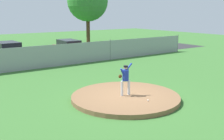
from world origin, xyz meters
TOP-DOWN VIEW (x-y plane):
  - ground_plane at (0.00, 6.00)m, footprint 80.00×80.00m
  - asphalt_strip at (0.00, 14.50)m, footprint 44.00×7.00m
  - pitchers_mound at (0.00, 0.00)m, footprint 5.50×5.50m
  - pitcher_youth at (-0.02, -0.00)m, footprint 0.80×0.32m
  - baseball at (0.28, -1.37)m, footprint 0.07×0.07m
  - chainlink_fence at (0.00, 10.00)m, footprint 30.97×0.07m
  - parked_car_charcoal at (-1.67, 14.92)m, footprint 2.14×4.59m
  - parked_car_red at (4.03, 14.11)m, footprint 1.97×4.80m
  - traffic_cone_orange at (0.26, 16.13)m, footprint 0.40×0.40m
  - tree_broad_right at (11.61, 22.99)m, footprint 5.61×5.61m

SIDE VIEW (x-z plane):
  - ground_plane at x=0.00m, z-range 0.00..0.00m
  - asphalt_strip at x=0.00m, z-range 0.00..0.01m
  - pitchers_mound at x=0.00m, z-range 0.00..0.22m
  - baseball at x=0.28m, z-range 0.22..0.29m
  - traffic_cone_orange at x=0.26m, z-range -0.01..0.54m
  - parked_car_red at x=4.03m, z-range -0.03..1.61m
  - parked_car_charcoal at x=-1.67m, z-range -0.04..1.68m
  - chainlink_fence at x=0.00m, z-range -0.05..1.84m
  - pitcher_youth at x=-0.02m, z-range 0.35..1.99m
  - tree_broad_right at x=11.61m, z-range 1.49..10.12m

